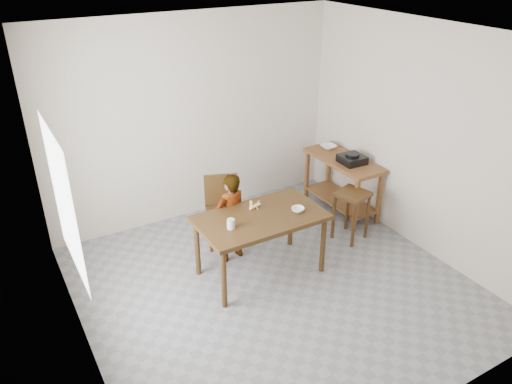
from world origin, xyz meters
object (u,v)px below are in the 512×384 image
dining_table (260,245)px  prep_counter (341,185)px  stool (351,215)px  dining_chair (223,213)px  child (231,218)px

dining_table → prep_counter: (1.72, 0.70, 0.03)m
dining_table → stool: size_ratio=2.15×
dining_chair → stool: 1.61m
prep_counter → stool: bearing=-119.1°
prep_counter → dining_table: bearing=-157.9°
dining_table → stool: 1.37m
child → dining_chair: 0.37m
prep_counter → child: bearing=-171.7°
prep_counter → stool: 0.72m
stool → child: bearing=166.9°
dining_table → dining_chair: 0.78m
dining_table → child: (-0.15, 0.43, 0.18)m
stool → dining_table: bearing=-176.9°
dining_table → dining_chair: size_ratio=1.61×
dining_table → child: 0.49m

